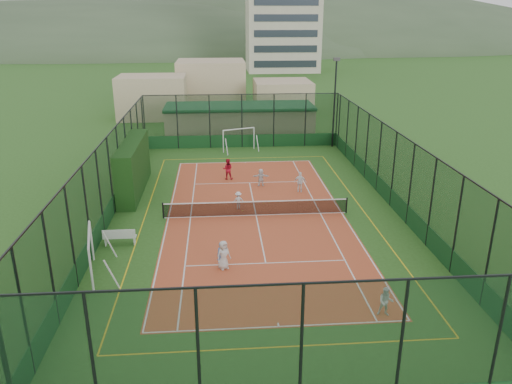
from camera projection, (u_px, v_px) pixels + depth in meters
ground at (256, 215)px, 31.49m from camera, size 300.00×300.00×0.00m
court_slab at (256, 215)px, 31.49m from camera, size 11.17×23.97×0.01m
tennis_net at (256, 208)px, 31.31m from camera, size 11.67×0.12×1.06m
perimeter_fence at (256, 178)px, 30.64m from camera, size 18.12×34.12×5.00m
floodlight_ne at (334, 103)px, 46.28m from camera, size 0.60×0.26×8.25m
clubhouse at (240, 120)px, 51.58m from camera, size 15.20×7.20×3.15m
distant_hills at (222, 49)px, 172.13m from camera, size 200.00×60.00×24.00m
hedge_left at (133, 167)px, 35.25m from camera, size 1.23×8.23×3.60m
white_bench at (120, 236)px, 27.38m from camera, size 1.78×0.50×1.00m
futsal_goal_near at (91, 255)px, 24.00m from camera, size 3.50×1.68×2.17m
futsal_goal_far at (239, 140)px, 45.87m from camera, size 3.29×1.96×2.04m
child_near_left at (224, 255)px, 24.71m from camera, size 0.87×0.78×1.50m
child_near_mid at (222, 255)px, 24.84m from camera, size 0.55×0.41×1.37m
child_near_right at (386, 302)px, 20.90m from camera, size 0.73×0.62×1.31m
child_far_left at (238, 200)px, 32.33m from camera, size 0.81×0.54×1.18m
child_far_right at (300, 182)px, 35.34m from camera, size 0.93×0.56×1.49m
child_far_back at (261, 177)px, 36.64m from camera, size 1.21×0.40×1.30m
coach at (228, 169)px, 38.05m from camera, size 0.83×0.67×1.61m
tennis_balls at (259, 205)px, 33.00m from camera, size 1.91×1.34×0.07m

